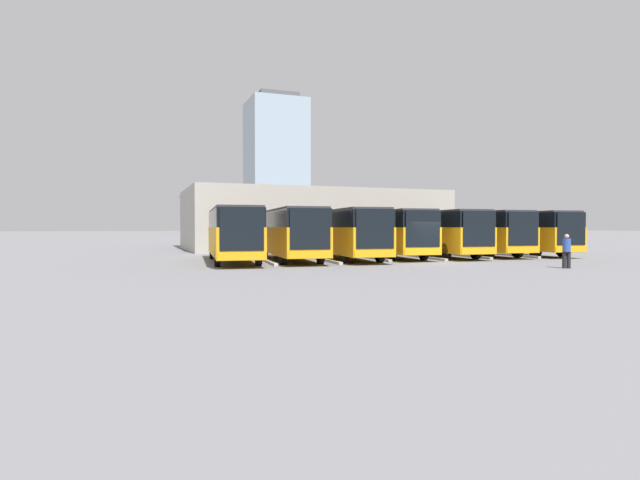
{
  "coord_description": "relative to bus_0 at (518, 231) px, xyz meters",
  "views": [
    {
      "loc": [
        17.09,
        25.8,
        2.15
      ],
      "look_at": [
        5.39,
        -5.69,
        1.31
      ],
      "focal_mm": 28.0,
      "sensor_mm": 36.0,
      "label": 1
    }
  ],
  "objects": [
    {
      "name": "pedestrian",
      "position": [
        7.15,
        11.46,
        -0.88
      ],
      "size": [
        0.54,
        0.54,
        1.81
      ],
      "rotation": [
        0.0,
        0.0,
        5.79
      ],
      "color": "black",
      "rests_on": "ground_plane"
    },
    {
      "name": "bus_3",
      "position": [
        11.38,
        -0.51,
        0.0
      ],
      "size": [
        3.72,
        11.62,
        3.33
      ],
      "rotation": [
        0.0,
        0.0,
        -0.1
      ],
      "color": "orange",
      "rests_on": "ground_plane"
    },
    {
      "name": "curb_divider_0",
      "position": [
        1.89,
        1.69,
        -1.78
      ],
      "size": [
        0.81,
        5.64,
        0.15
      ],
      "primitive_type": "cube",
      "rotation": [
        0.0,
        0.0,
        -0.1
      ],
      "color": "#B2B2AD",
      "rests_on": "ground_plane"
    },
    {
      "name": "bus_5",
      "position": [
        18.96,
        0.31,
        0.0
      ],
      "size": [
        3.72,
        11.62,
        3.33
      ],
      "rotation": [
        0.0,
        0.0,
        -0.1
      ],
      "color": "orange",
      "rests_on": "ground_plane"
    },
    {
      "name": "curb_divider_1",
      "position": [
        5.69,
        1.34,
        -1.78
      ],
      "size": [
        0.81,
        5.64,
        0.15
      ],
      "primitive_type": "cube",
      "rotation": [
        0.0,
        0.0,
        -0.1
      ],
      "color": "#B2B2AD",
      "rests_on": "ground_plane"
    },
    {
      "name": "station_building",
      "position": [
        11.38,
        -17.06,
        1.09
      ],
      "size": [
        25.05,
        16.97,
        5.85
      ],
      "color": "#A8A399",
      "rests_on": "ground_plane"
    },
    {
      "name": "curb_divider_4",
      "position": [
        17.06,
        2.26,
        -1.78
      ],
      "size": [
        0.81,
        5.64,
        0.15
      ],
      "primitive_type": "cube",
      "rotation": [
        0.0,
        0.0,
        -0.1
      ],
      "color": "#B2B2AD",
      "rests_on": "ground_plane"
    },
    {
      "name": "curb_divider_5",
      "position": [
        20.86,
        2.0,
        -1.78
      ],
      "size": [
        0.81,
        5.64,
        0.15
      ],
      "primitive_type": "cube",
      "rotation": [
        0.0,
        0.0,
        -0.1
      ],
      "color": "#B2B2AD",
      "rests_on": "ground_plane"
    },
    {
      "name": "ground_plane",
      "position": [
        11.38,
        5.71,
        -1.85
      ],
      "size": [
        600.0,
        600.0,
        0.0
      ],
      "primitive_type": "plane",
      "color": "slate"
    },
    {
      "name": "bus_4",
      "position": [
        15.17,
        0.57,
        0.0
      ],
      "size": [
        3.72,
        11.62,
        3.33
      ],
      "rotation": [
        0.0,
        0.0,
        -0.1
      ],
      "color": "orange",
      "rests_on": "ground_plane"
    },
    {
      "name": "curb_divider_3",
      "position": [
        13.27,
        1.18,
        -1.78
      ],
      "size": [
        0.81,
        5.64,
        0.15
      ],
      "primitive_type": "cube",
      "rotation": [
        0.0,
        0.0,
        -0.1
      ],
      "color": "#B2B2AD",
      "rests_on": "ground_plane"
    },
    {
      "name": "curb_divider_2",
      "position": [
        9.48,
        1.65,
        -1.78
      ],
      "size": [
        0.81,
        5.64,
        0.15
      ],
      "primitive_type": "cube",
      "rotation": [
        0.0,
        0.0,
        -0.1
      ],
      "color": "#B2B2AD",
      "rests_on": "ground_plane"
    },
    {
      "name": "bus_6",
      "position": [
        22.75,
        0.54,
        0.0
      ],
      "size": [
        3.72,
        11.62,
        3.33
      ],
      "rotation": [
        0.0,
        0.0,
        -0.1
      ],
      "color": "orange",
      "rests_on": "ground_plane"
    },
    {
      "name": "office_tower",
      "position": [
        -24.06,
        -160.14,
        24.74
      ],
      "size": [
        21.75,
        21.75,
        54.39
      ],
      "color": "#93A8B7",
      "rests_on": "ground_plane"
    },
    {
      "name": "bus_2",
      "position": [
        7.58,
        -0.03,
        0.0
      ],
      "size": [
        3.72,
        11.62,
        3.33
      ],
      "rotation": [
        0.0,
        0.0,
        -0.1
      ],
      "color": "orange",
      "rests_on": "ground_plane"
    },
    {
      "name": "bus_1",
      "position": [
        3.79,
        -0.35,
        0.0
      ],
      "size": [
        3.72,
        11.62,
        3.33
      ],
      "rotation": [
        0.0,
        0.0,
        -0.1
      ],
      "color": "orange",
      "rests_on": "ground_plane"
    },
    {
      "name": "bus_0",
      "position": [
        0.0,
        0.0,
        0.0
      ],
      "size": [
        3.72,
        11.62,
        3.33
      ],
      "rotation": [
        0.0,
        0.0,
        -0.1
      ],
      "color": "orange",
      "rests_on": "ground_plane"
    }
  ]
}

